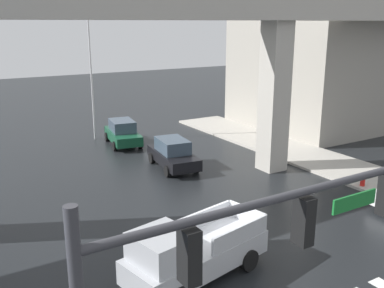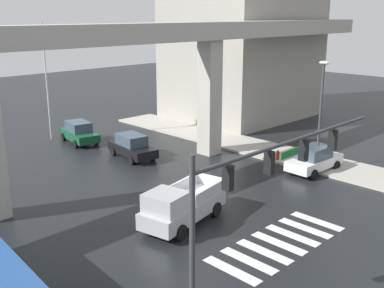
{
  "view_description": "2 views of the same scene",
  "coord_description": "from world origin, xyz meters",
  "px_view_note": "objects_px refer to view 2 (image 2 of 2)",
  "views": [
    {
      "loc": [
        -8.53,
        -12.01,
        8.24
      ],
      "look_at": [
        0.81,
        3.39,
        3.27
      ],
      "focal_mm": 41.21,
      "sensor_mm": 36.0,
      "label": 1
    },
    {
      "loc": [
        -16.27,
        -16.34,
        10.12
      ],
      "look_at": [
        1.32,
        1.47,
        3.05
      ],
      "focal_mm": 43.38,
      "sensor_mm": 36.0,
      "label": 2
    }
  ],
  "objects_px": {
    "street_lamp_near_corner": "(321,103)",
    "sedan_white": "(314,159)",
    "fire_hydrant": "(278,156)",
    "sedan_dark_green": "(79,132)",
    "traffic_signal_mast": "(266,175)",
    "flagpole": "(47,73)",
    "sedan_black": "(132,146)",
    "pickup_truck": "(180,207)"
  },
  "relations": [
    {
      "from": "sedan_white",
      "to": "street_lamp_near_corner",
      "type": "relative_size",
      "value": 0.6
    },
    {
      "from": "pickup_truck",
      "to": "flagpole",
      "type": "distance_m",
      "value": 20.18
    },
    {
      "from": "pickup_truck",
      "to": "sedan_black",
      "type": "height_order",
      "value": "pickup_truck"
    },
    {
      "from": "sedan_black",
      "to": "street_lamp_near_corner",
      "type": "bearing_deg",
      "value": -56.88
    },
    {
      "from": "sedan_dark_green",
      "to": "sedan_black",
      "type": "xyz_separation_m",
      "value": [
        0.53,
        -6.3,
        0.0
      ]
    },
    {
      "from": "pickup_truck",
      "to": "flagpole",
      "type": "xyz_separation_m",
      "value": [
        3.57,
        19.34,
        4.52
      ]
    },
    {
      "from": "street_lamp_near_corner",
      "to": "sedan_white",
      "type": "bearing_deg",
      "value": -174.71
    },
    {
      "from": "sedan_dark_green",
      "to": "flagpole",
      "type": "xyz_separation_m",
      "value": [
        -1.08,
        2.46,
        4.65
      ]
    },
    {
      "from": "traffic_signal_mast",
      "to": "sedan_white",
      "type": "bearing_deg",
      "value": 23.75
    },
    {
      "from": "street_lamp_near_corner",
      "to": "flagpole",
      "type": "bearing_deg",
      "value": 113.9
    },
    {
      "from": "fire_hydrant",
      "to": "flagpole",
      "type": "distance_m",
      "value": 19.39
    },
    {
      "from": "sedan_dark_green",
      "to": "fire_hydrant",
      "type": "bearing_deg",
      "value": -63.26
    },
    {
      "from": "sedan_black",
      "to": "flagpole",
      "type": "height_order",
      "value": "flagpole"
    },
    {
      "from": "sedan_dark_green",
      "to": "sedan_white",
      "type": "bearing_deg",
      "value": -67.29
    },
    {
      "from": "sedan_black",
      "to": "flagpole",
      "type": "distance_m",
      "value": 10.05
    },
    {
      "from": "sedan_dark_green",
      "to": "flagpole",
      "type": "distance_m",
      "value": 5.37
    },
    {
      "from": "pickup_truck",
      "to": "sedan_white",
      "type": "xyz_separation_m",
      "value": [
        11.84,
        -0.31,
        -0.14
      ]
    },
    {
      "from": "pickup_truck",
      "to": "flagpole",
      "type": "height_order",
      "value": "flagpole"
    },
    {
      "from": "sedan_dark_green",
      "to": "sedan_white",
      "type": "height_order",
      "value": "same"
    },
    {
      "from": "sedan_dark_green",
      "to": "fire_hydrant",
      "type": "relative_size",
      "value": 5.33
    },
    {
      "from": "flagpole",
      "to": "sedan_dark_green",
      "type": "bearing_deg",
      "value": -66.27
    },
    {
      "from": "sedan_dark_green",
      "to": "traffic_signal_mast",
      "type": "xyz_separation_m",
      "value": [
        -6.4,
        -23.18,
        3.82
      ]
    },
    {
      "from": "sedan_white",
      "to": "street_lamp_near_corner",
      "type": "height_order",
      "value": "street_lamp_near_corner"
    },
    {
      "from": "flagpole",
      "to": "fire_hydrant",
      "type": "bearing_deg",
      "value": -63.69
    },
    {
      "from": "sedan_dark_green",
      "to": "fire_hydrant",
      "type": "height_order",
      "value": "sedan_dark_green"
    },
    {
      "from": "street_lamp_near_corner",
      "to": "traffic_signal_mast",
      "type": "bearing_deg",
      "value": -156.74
    },
    {
      "from": "sedan_white",
      "to": "fire_hydrant",
      "type": "xyz_separation_m",
      "value": [
        0.02,
        2.88,
        -0.42
      ]
    },
    {
      "from": "fire_hydrant",
      "to": "flagpole",
      "type": "bearing_deg",
      "value": 116.31
    },
    {
      "from": "sedan_white",
      "to": "fire_hydrant",
      "type": "relative_size",
      "value": 5.13
    },
    {
      "from": "sedan_black",
      "to": "fire_hydrant",
      "type": "relative_size",
      "value": 5.28
    },
    {
      "from": "pickup_truck",
      "to": "sedan_black",
      "type": "relative_size",
      "value": 1.2
    },
    {
      "from": "sedan_dark_green",
      "to": "fire_hydrant",
      "type": "distance_m",
      "value": 16.03
    },
    {
      "from": "sedan_black",
      "to": "traffic_signal_mast",
      "type": "relative_size",
      "value": 0.41
    },
    {
      "from": "sedan_white",
      "to": "sedan_dark_green",
      "type": "bearing_deg",
      "value": 112.71
    },
    {
      "from": "street_lamp_near_corner",
      "to": "flagpole",
      "type": "distance_m",
      "value": 21.48
    },
    {
      "from": "fire_hydrant",
      "to": "sedan_dark_green",
      "type": "bearing_deg",
      "value": 116.74
    },
    {
      "from": "sedan_white",
      "to": "traffic_signal_mast",
      "type": "height_order",
      "value": "traffic_signal_mast"
    },
    {
      "from": "traffic_signal_mast",
      "to": "flagpole",
      "type": "relative_size",
      "value": 1.15
    },
    {
      "from": "sedan_dark_green",
      "to": "flagpole",
      "type": "bearing_deg",
      "value": 113.73
    },
    {
      "from": "sedan_dark_green",
      "to": "traffic_signal_mast",
      "type": "bearing_deg",
      "value": -105.43
    },
    {
      "from": "sedan_dark_green",
      "to": "flagpole",
      "type": "height_order",
      "value": "flagpole"
    },
    {
      "from": "sedan_white",
      "to": "sedan_black",
      "type": "bearing_deg",
      "value": 121.46
    }
  ]
}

